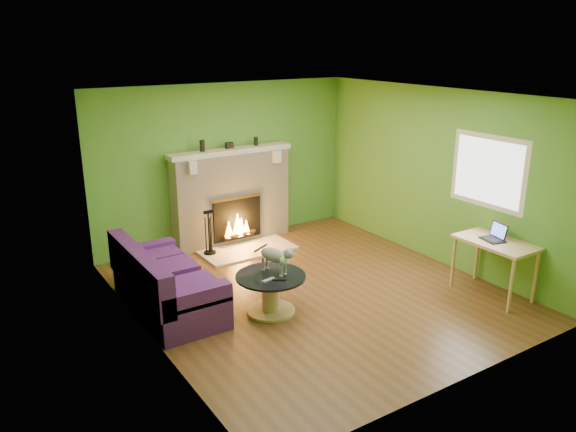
% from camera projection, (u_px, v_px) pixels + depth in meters
% --- Properties ---
extents(floor, '(5.00, 5.00, 0.00)m').
position_uv_depth(floor, '(312.00, 291.00, 7.58)').
color(floor, brown).
rests_on(floor, ground).
extents(ceiling, '(5.00, 5.00, 0.00)m').
position_uv_depth(ceiling, '(315.00, 96.00, 6.79)').
color(ceiling, white).
rests_on(ceiling, wall_back).
extents(wall_back, '(5.00, 0.00, 5.00)m').
position_uv_depth(wall_back, '(225.00, 164.00, 9.19)').
color(wall_back, '#4F9731').
rests_on(wall_back, floor).
extents(wall_front, '(5.00, 0.00, 5.00)m').
position_uv_depth(wall_front, '(470.00, 261.00, 5.19)').
color(wall_front, '#4F9731').
rests_on(wall_front, floor).
extents(wall_left, '(0.00, 5.00, 5.00)m').
position_uv_depth(wall_left, '(143.00, 230.00, 6.02)').
color(wall_left, '#4F9731').
rests_on(wall_left, floor).
extents(wall_right, '(0.00, 5.00, 5.00)m').
position_uv_depth(wall_right, '(437.00, 176.00, 8.35)').
color(wall_right, '#4F9731').
rests_on(wall_right, floor).
extents(window_frame, '(0.00, 1.20, 1.20)m').
position_uv_depth(window_frame, '(488.00, 171.00, 7.55)').
color(window_frame, silver).
rests_on(window_frame, wall_right).
extents(window_pane, '(0.00, 1.06, 1.06)m').
position_uv_depth(window_pane, '(488.00, 172.00, 7.54)').
color(window_pane, white).
rests_on(window_pane, wall_right).
extents(fireplace, '(2.10, 0.46, 1.58)m').
position_uv_depth(fireplace, '(232.00, 197.00, 9.20)').
color(fireplace, beige).
rests_on(fireplace, floor).
extents(hearth, '(1.50, 0.75, 0.03)m').
position_uv_depth(hearth, '(248.00, 250.00, 9.02)').
color(hearth, beige).
rests_on(hearth, floor).
extents(mantel, '(2.10, 0.28, 0.08)m').
position_uv_depth(mantel, '(231.00, 151.00, 8.95)').
color(mantel, beige).
rests_on(mantel, fireplace).
extents(sofa, '(0.88, 1.89, 0.85)m').
position_uv_depth(sofa, '(164.00, 285.00, 7.00)').
color(sofa, '#45185D').
rests_on(sofa, floor).
extents(coffee_table, '(0.87, 0.87, 0.49)m').
position_uv_depth(coffee_table, '(271.00, 291.00, 6.93)').
color(coffee_table, tan).
rests_on(coffee_table, floor).
extents(desk, '(0.59, 1.02, 0.75)m').
position_uv_depth(desk, '(496.00, 248.00, 7.30)').
color(desk, tan).
rests_on(desk, floor).
extents(cat, '(0.38, 0.64, 0.38)m').
position_uv_depth(cat, '(274.00, 258.00, 6.89)').
color(cat, slate).
rests_on(cat, coffee_table).
extents(remote_silver, '(0.17, 0.07, 0.02)m').
position_uv_depth(remote_silver, '(269.00, 280.00, 6.72)').
color(remote_silver, gray).
rests_on(remote_silver, coffee_table).
extents(remote_black, '(0.16, 0.11, 0.02)m').
position_uv_depth(remote_black, '(280.00, 279.00, 6.73)').
color(remote_black, black).
rests_on(remote_black, coffee_table).
extents(laptop, '(0.31, 0.34, 0.22)m').
position_uv_depth(laptop, '(493.00, 232.00, 7.27)').
color(laptop, black).
rests_on(laptop, desk).
extents(fire_tools, '(0.19, 0.19, 0.71)m').
position_uv_depth(fire_tools, '(209.00, 232.00, 8.72)').
color(fire_tools, black).
rests_on(fire_tools, hearth).
extents(mantel_vase_left, '(0.08, 0.08, 0.18)m').
position_uv_depth(mantel_vase_left, '(202.00, 146.00, 8.69)').
color(mantel_vase_left, black).
rests_on(mantel_vase_left, mantel).
extents(mantel_vase_right, '(0.07, 0.07, 0.14)m').
position_uv_depth(mantel_vase_right, '(256.00, 141.00, 9.19)').
color(mantel_vase_right, black).
rests_on(mantel_vase_right, mantel).
extents(mantel_box, '(0.12, 0.08, 0.10)m').
position_uv_depth(mantel_box, '(229.00, 145.00, 8.95)').
color(mantel_box, black).
rests_on(mantel_box, mantel).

